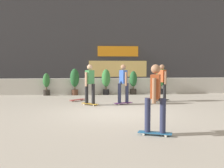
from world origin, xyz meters
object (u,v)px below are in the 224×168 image
Objects in this scene: potted_plant_2 at (106,80)px; skater_foreground at (123,82)px; potted_plant_1 at (75,80)px; potted_plant_3 at (133,81)px; skater_far_left at (162,81)px; skateboard_near_camera at (78,100)px; potted_plant_0 at (46,83)px; skater_by_wall_right at (90,83)px; potted_plant_4 at (161,78)px; skater_mid_plaza at (155,96)px.

potted_plant_2 is 0.84× the size of skater_foreground.
potted_plant_3 is at bearing 0.00° from potted_plant_1.
skater_far_left is 1.00× the size of skater_foreground.
potted_plant_1 is 0.86× the size of skater_far_left.
skateboard_near_camera is at bearing 147.92° from skater_foreground.
skater_far_left is 2.30× the size of skateboard_near_camera.
potted_plant_0 is 0.72× the size of skater_far_left.
skater_foreground is (0.45, -3.70, 0.12)m from potted_plant_2.
skater_far_left is at bearing -52.42° from potted_plant_2.
skater_by_wall_right is (-3.28, -0.78, 0.00)m from skater_far_left.
potted_plant_0 is at bearing -180.00° from potted_plant_2.
potted_plant_0 is at bearing 121.49° from skater_by_wall_right.
potted_plant_0 is at bearing 125.60° from skateboard_near_camera.
potted_plant_1 is 0.86× the size of skater_by_wall_right.
skater_far_left is (-0.82, -3.01, 0.00)m from potted_plant_4.
skater_by_wall_right is 1.41m from skater_foreground.
potted_plant_0 is 0.85× the size of potted_plant_2.
skater_foreground is (-1.87, -0.69, 0.00)m from skater_far_left.
potted_plant_2 is 8.67m from skater_mid_plaza.
potted_plant_4 is (1.59, -0.00, 0.20)m from potted_plant_3.
skater_far_left is (5.60, -3.01, 0.29)m from potted_plant_0.
potted_plant_1 is 1.03× the size of potted_plant_2.
skater_foreground reaches higher than skateboard_near_camera.
skater_far_left is 3.97m from skateboard_near_camera.
potted_plant_3 is 0.78× the size of skater_foreground.
potted_plant_3 is at bearing 0.00° from potted_plant_0.
skater_mid_plaza is 1.00× the size of skater_by_wall_right.
skater_foreground is at bearing 3.64° from skater_by_wall_right.
skater_foreground is (-0.06, 4.95, 0.00)m from skater_mid_plaza.
skateboard_near_camera is at bearing -121.51° from potted_plant_2.
skater_far_left is at bearing 72.24° from skater_mid_plaza.
potted_plant_0 is 9.45m from skater_mid_plaza.
potted_plant_3 is at bearing 104.34° from skater_far_left.
potted_plant_1 is at bearing 0.00° from potted_plant_0.
skater_mid_plaza reaches higher than potted_plant_4.
potted_plant_1 reaches higher than potted_plant_0.
potted_plant_1 is at bearing -180.00° from potted_plant_2.
skater_mid_plaza is (-1.81, -5.64, 0.00)m from skater_far_left.
skater_by_wall_right is at bearing -67.25° from skateboard_near_camera.
potted_plant_2 is (1.74, 0.00, -0.03)m from potted_plant_1.
potted_plant_2 is at bearing 127.58° from skater_far_left.
skater_far_left is at bearing -28.28° from potted_plant_0.
potted_plant_3 is (1.55, 0.00, -0.08)m from potted_plant_2.
skater_mid_plaza is (-2.62, -8.65, 0.00)m from potted_plant_4.
potted_plant_3 is at bearing 180.00° from potted_plant_4.
skater_mid_plaza is at bearing -66.33° from potted_plant_0.
skater_mid_plaza is (-1.04, -8.65, 0.20)m from potted_plant_3.
skater_mid_plaza and skater_foreground have the same top height.
skater_foreground is (-1.10, -3.70, 0.20)m from potted_plant_3.
potted_plant_0 is 0.92× the size of potted_plant_3.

